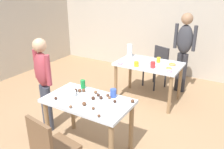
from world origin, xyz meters
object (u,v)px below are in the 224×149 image
(person_girl_near, at_px, (43,78))
(dining_table_near, at_px, (88,108))
(soda_can, at_px, (83,84))
(pitcher_far, at_px, (130,51))
(mixing_bowl, at_px, (68,94))
(person_adult_far, at_px, (184,46))
(chair_far_table, at_px, (158,64))
(chair_near_table, at_px, (50,147))
(dining_table_far, at_px, (149,68))

(person_girl_near, bearing_deg, dining_table_near, -4.59)
(soda_can, height_order, pitcher_far, pitcher_far)
(person_girl_near, bearing_deg, pitcher_far, 75.93)
(dining_table_near, height_order, person_girl_near, person_girl_near)
(person_girl_near, distance_m, mixing_bowl, 0.57)
(person_adult_far, distance_m, pitcher_far, 1.08)
(dining_table_near, bearing_deg, person_girl_near, 175.41)
(soda_can, bearing_deg, pitcher_far, 93.59)
(soda_can, xyz_separation_m, pitcher_far, (-0.11, 1.68, 0.07))
(dining_table_near, relative_size, mixing_bowl, 5.29)
(soda_can, relative_size, pitcher_far, 0.47)
(person_girl_near, bearing_deg, chair_far_table, 69.98)
(person_girl_near, bearing_deg, chair_near_table, -42.39)
(dining_table_far, relative_size, chair_near_table, 1.36)
(chair_far_table, bearing_deg, pitcher_far, -126.78)
(chair_far_table, bearing_deg, soda_can, -97.86)
(dining_table_near, relative_size, chair_far_table, 1.28)
(person_adult_far, bearing_deg, person_girl_near, -120.16)
(person_adult_far, bearing_deg, mixing_bowl, -108.47)
(chair_far_table, distance_m, soda_can, 2.28)
(chair_far_table, bearing_deg, mixing_bowl, -97.31)
(chair_far_table, bearing_deg, person_girl_near, -110.02)
(chair_near_table, distance_m, pitcher_far, 2.68)
(mixing_bowl, distance_m, soda_can, 0.30)
(dining_table_near, distance_m, soda_can, 0.41)
(chair_far_table, relative_size, pitcher_far, 3.37)
(mixing_bowl, bearing_deg, person_girl_near, 168.14)
(dining_table_near, distance_m, chair_near_table, 0.71)
(dining_table_near, distance_m, dining_table_far, 1.76)
(soda_can, bearing_deg, dining_table_near, -43.50)
(pitcher_far, bearing_deg, chair_far_table, 53.22)
(chair_far_table, distance_m, pitcher_far, 0.79)
(chair_far_table, xyz_separation_m, person_girl_near, (-0.88, -2.42, 0.36))
(dining_table_far, distance_m, chair_far_table, 0.74)
(mixing_bowl, bearing_deg, chair_far_table, 82.69)
(dining_table_near, height_order, mixing_bowl, mixing_bowl)
(chair_near_table, bearing_deg, mixing_bowl, 113.51)
(chair_near_table, bearing_deg, pitcher_far, 98.02)
(mixing_bowl, xyz_separation_m, pitcher_far, (-0.09, 1.98, 0.10))
(dining_table_near, relative_size, person_adult_far, 0.69)
(pitcher_far, bearing_deg, person_girl_near, -104.07)
(dining_table_far, relative_size, pitcher_far, 4.57)
(dining_table_far, xyz_separation_m, person_girl_near, (-0.96, -1.69, 0.21))
(dining_table_near, height_order, chair_far_table, chair_far_table)
(person_girl_near, height_order, soda_can, person_girl_near)
(chair_near_table, bearing_deg, dining_table_near, 90.09)
(dining_table_near, relative_size, dining_table_far, 0.94)
(dining_table_near, bearing_deg, chair_near_table, -89.91)
(dining_table_far, height_order, pitcher_far, pitcher_far)
(person_adult_far, bearing_deg, chair_near_table, -100.04)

